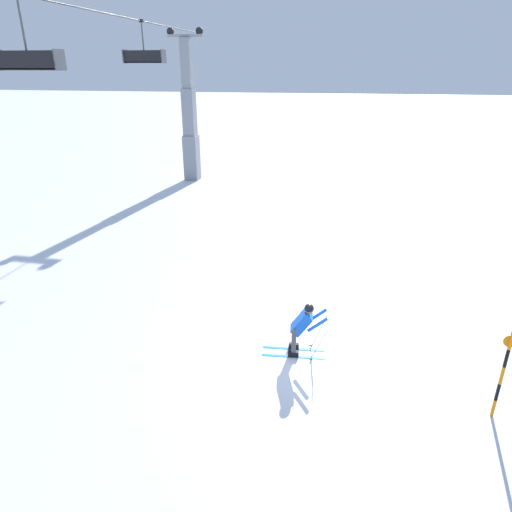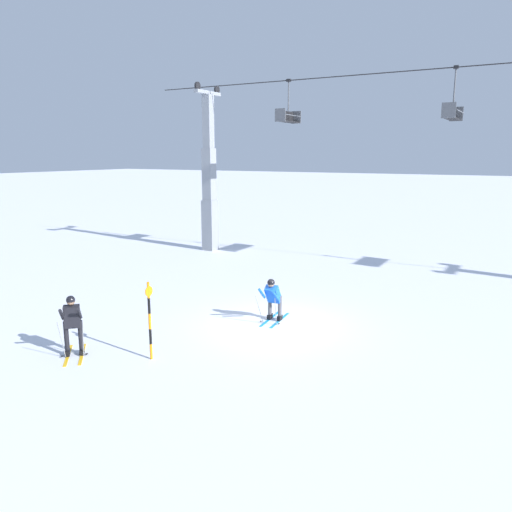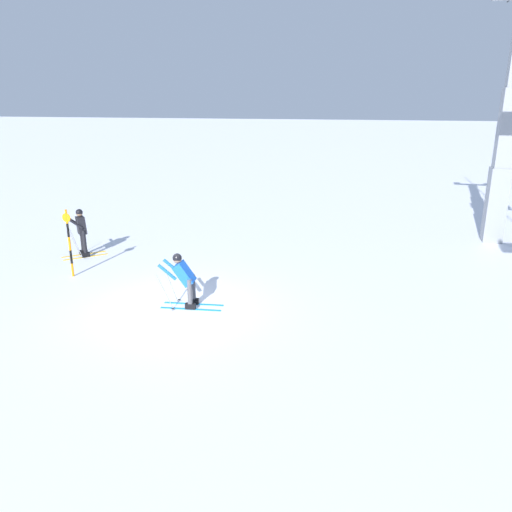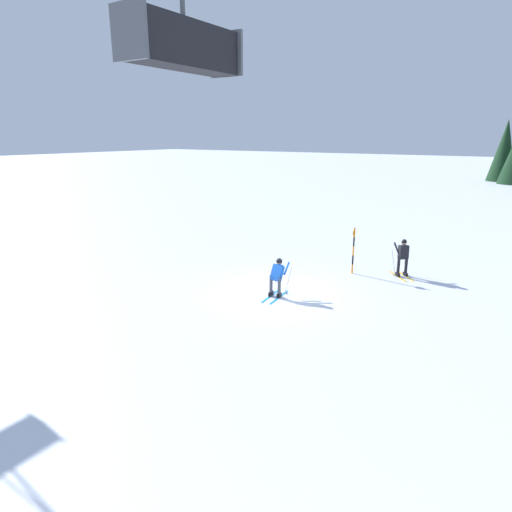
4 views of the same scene
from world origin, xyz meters
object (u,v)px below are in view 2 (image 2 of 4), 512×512
at_px(chairlift_seat_nearest, 287,116).
at_px(trail_marker_pole, 150,318).
at_px(skier_carving_main, 273,296).
at_px(skier_distant_uphill, 72,321).
at_px(chairlift_seat_second, 451,112).
at_px(lift_tower_near, 209,183).

xyz_separation_m(chairlift_seat_nearest, trail_marker_pole, (2.69, -13.93, -6.26)).
bearing_deg(trail_marker_pole, skier_carving_main, 71.46).
relative_size(skier_carving_main, trail_marker_pole, 0.81).
bearing_deg(chairlift_seat_nearest, skier_distant_uphill, -87.46).
bearing_deg(chairlift_seat_second, skier_distant_uphill, -116.14).
xyz_separation_m(lift_tower_near, trail_marker_pole, (7.59, -13.93, -2.70)).
bearing_deg(skier_distant_uphill, chairlift_seat_second, 63.86).
distance_m(chairlift_seat_second, trail_marker_pole, 16.09).
bearing_deg(lift_tower_near, chairlift_seat_nearest, -0.00).
bearing_deg(chairlift_seat_nearest, chairlift_seat_second, 0.00).
bearing_deg(skier_carving_main, skier_distant_uphill, -123.73).
height_order(chairlift_seat_nearest, trail_marker_pole, chairlift_seat_nearest).
xyz_separation_m(lift_tower_near, chairlift_seat_second, (12.81, -0.00, 3.43)).
bearing_deg(trail_marker_pole, skier_distant_uphill, -157.07).
relative_size(chairlift_seat_second, skier_distant_uphill, 1.32).
height_order(chairlift_seat_second, skier_distant_uphill, chairlift_seat_second).
height_order(skier_carving_main, chairlift_seat_second, chairlift_seat_second).
relative_size(skier_carving_main, lift_tower_near, 0.19).
bearing_deg(skier_distant_uphill, trail_marker_pole, 22.93).
height_order(skier_carving_main, trail_marker_pole, trail_marker_pole).
bearing_deg(chairlift_seat_second, lift_tower_near, 180.00).
distance_m(lift_tower_near, chairlift_seat_nearest, 6.05).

